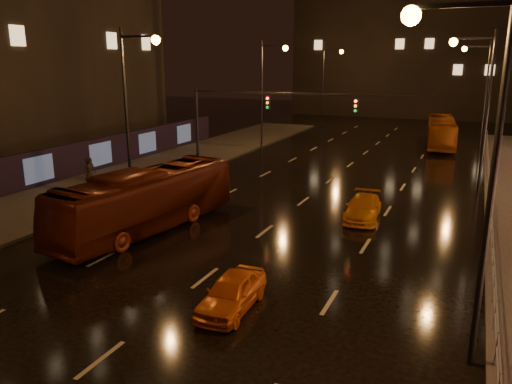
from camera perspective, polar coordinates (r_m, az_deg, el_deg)
ground at (r=33.90m, az=7.58°, el=0.64°), size 140.00×140.00×0.00m
sidewalk_left at (r=35.83m, az=-16.04°, el=1.08°), size 7.00×70.00×0.15m
hoarding_left at (r=36.00m, az=-23.76°, el=2.37°), size 0.30×46.00×2.50m
traffic_signal at (r=34.80m, az=-0.26°, el=9.05°), size 15.31×0.32×6.20m
streetlight_right at (r=13.73m, az=23.13°, el=6.17°), size 2.64×0.50×10.00m
railing_right at (r=30.52m, az=25.20°, el=-0.52°), size 0.05×56.00×1.00m
bus_red at (r=25.27m, az=-12.39°, el=-0.89°), size 4.02×11.26×3.07m
bus_curb at (r=52.33m, az=20.39°, el=6.44°), size 3.45×10.57×2.89m
taxi_near at (r=17.23m, az=-2.79°, el=-11.39°), size 1.60×3.67×1.23m
taxi_far at (r=27.22m, az=12.13°, el=-1.78°), size 2.07×4.30×1.21m
pedestrian_c at (r=36.14m, az=-18.52°, el=2.49°), size 0.83×0.97×1.69m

